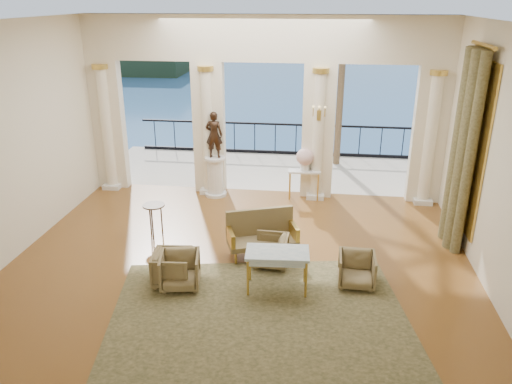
# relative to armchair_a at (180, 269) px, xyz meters

# --- Properties ---
(floor) EXTENTS (9.00, 9.00, 0.00)m
(floor) POSITION_rel_armchair_a_xyz_m (0.93, 0.93, -0.35)
(floor) COLOR #44250F
(floor) RESTS_ON ground
(room_walls) EXTENTS (9.00, 9.00, 9.00)m
(room_walls) POSITION_rel_armchair_a_xyz_m (0.93, -0.19, 2.52)
(room_walls) COLOR white
(room_walls) RESTS_ON ground
(arcade) EXTENTS (9.00, 0.56, 4.50)m
(arcade) POSITION_rel_armchair_a_xyz_m (0.93, 4.75, 2.23)
(arcade) COLOR #F6ECCA
(arcade) RESTS_ON ground
(terrace) EXTENTS (10.00, 3.60, 0.10)m
(terrace) POSITION_rel_armchair_a_xyz_m (0.93, 6.73, -0.40)
(terrace) COLOR beige
(terrace) RESTS_ON ground
(balustrade) EXTENTS (9.00, 0.06, 1.03)m
(balustrade) POSITION_rel_armchair_a_xyz_m (0.93, 8.33, 0.06)
(balustrade) COLOR black
(balustrade) RESTS_ON terrace
(palm_tree) EXTENTS (2.00, 2.00, 4.50)m
(palm_tree) POSITION_rel_armchair_a_xyz_m (2.93, 7.53, 3.74)
(palm_tree) COLOR #4C3823
(palm_tree) RESTS_ON terrace
(headland) EXTENTS (22.00, 18.00, 6.00)m
(headland) POSITION_rel_armchair_a_xyz_m (-29.07, 70.93, -3.35)
(headland) COLOR black
(headland) RESTS_ON sea
(sea) EXTENTS (160.00, 160.00, 0.00)m
(sea) POSITION_rel_armchair_a_xyz_m (0.93, 60.93, -6.35)
(sea) COLOR #1C4D87
(sea) RESTS_ON ground
(curtain) EXTENTS (0.33, 1.40, 4.09)m
(curtain) POSITION_rel_armchair_a_xyz_m (5.21, 2.43, 1.67)
(curtain) COLOR #4A4225
(curtain) RESTS_ON ground
(window_frame) EXTENTS (0.04, 1.60, 3.40)m
(window_frame) POSITION_rel_armchair_a_xyz_m (5.40, 2.43, 1.75)
(window_frame) COLOR gold
(window_frame) RESTS_ON room_walls
(wall_sconce) EXTENTS (0.30, 0.11, 0.33)m
(wall_sconce) POSITION_rel_armchair_a_xyz_m (2.33, 4.44, 1.87)
(wall_sconce) COLOR gold
(wall_sconce) RESTS_ON arcade
(rug) EXTENTS (5.39, 4.52, 0.02)m
(rug) POSITION_rel_armchair_a_xyz_m (1.54, -0.87, -0.34)
(rug) COLOR #2F341B
(rug) RESTS_ON ground
(armchair_a) EXTENTS (0.79, 0.76, 0.71)m
(armchair_a) POSITION_rel_armchair_a_xyz_m (0.00, 0.00, 0.00)
(armchair_a) COLOR brown
(armchair_a) RESTS_ON ground
(armchair_b) EXTENTS (0.66, 0.62, 0.67)m
(armchair_b) POSITION_rel_armchair_a_xyz_m (3.14, 0.47, -0.02)
(armchair_b) COLOR brown
(armchair_b) RESTS_ON ground
(armchair_c) EXTENTS (0.63, 0.67, 0.66)m
(armchair_c) POSITION_rel_armchair_a_xyz_m (1.53, 0.98, -0.02)
(armchair_c) COLOR brown
(armchair_c) RESTS_ON ground
(armchair_d) EXTENTS (0.69, 0.72, 0.69)m
(armchair_d) POSITION_rel_armchair_a_xyz_m (-0.16, 0.09, -0.01)
(armchair_d) COLOR brown
(armchair_d) RESTS_ON ground
(settee) EXTENTS (1.51, 1.04, 0.92)m
(settee) POSITION_rel_armchair_a_xyz_m (1.30, 1.41, 0.10)
(settee) COLOR brown
(settee) RESTS_ON ground
(game_table) EXTENTS (1.14, 0.67, 0.76)m
(game_table) POSITION_rel_armchair_a_xyz_m (1.73, 0.13, 0.32)
(game_table) COLOR #98B2BE
(game_table) RESTS_ON ground
(pedestal) EXTENTS (0.57, 0.57, 1.04)m
(pedestal) POSITION_rel_armchair_a_xyz_m (-0.27, 4.43, 0.15)
(pedestal) COLOR silver
(pedestal) RESTS_ON ground
(statue) EXTENTS (0.44, 0.30, 1.19)m
(statue) POSITION_rel_armchair_a_xyz_m (-0.27, 4.43, 1.28)
(statue) COLOR black
(statue) RESTS_ON pedestal
(console_table) EXTENTS (0.83, 0.37, 0.77)m
(console_table) POSITION_rel_armchair_a_xyz_m (2.03, 4.48, 0.28)
(console_table) COLOR silver
(console_table) RESTS_ON ground
(urn) EXTENTS (0.44, 0.44, 0.58)m
(urn) POSITION_rel_armchair_a_xyz_m (2.03, 4.48, 0.75)
(urn) COLOR white
(urn) RESTS_ON console_table
(side_table) EXTENTS (0.46, 0.46, 0.76)m
(side_table) POSITION_rel_armchair_a_xyz_m (-1.07, 1.87, 0.29)
(side_table) COLOR black
(side_table) RESTS_ON ground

